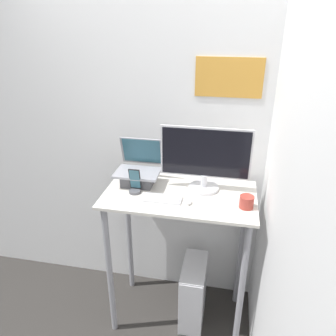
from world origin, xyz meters
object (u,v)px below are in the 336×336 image
at_px(laptop, 138,173).
at_px(computer_tower, 193,292).
at_px(cell_phone, 135,185).
at_px(keyboard, 162,199).
at_px(mouse, 189,202).
at_px(monitor, 205,160).

xyz_separation_m(laptop, computer_tower, (0.43, -0.10, -0.94)).
distance_m(cell_phone, computer_tower, 1.00).
distance_m(keyboard, computer_tower, 0.89).
height_order(mouse, cell_phone, cell_phone).
relative_size(monitor, mouse, 11.41).
xyz_separation_m(keyboard, mouse, (0.18, -0.02, 0.00)).
distance_m(mouse, cell_phone, 0.39).
relative_size(laptop, keyboard, 1.23).
height_order(monitor, cell_phone, monitor).
relative_size(monitor, cell_phone, 3.45).
bearing_deg(mouse, laptop, 151.65).
bearing_deg(monitor, laptop, -179.41).
relative_size(monitor, keyboard, 2.39).
bearing_deg(mouse, monitor, 71.89).
bearing_deg(computer_tower, laptop, 167.32).
xyz_separation_m(monitor, keyboard, (-0.25, -0.20, -0.21)).
height_order(laptop, keyboard, laptop).
height_order(laptop, cell_phone, laptop).
relative_size(mouse, computer_tower, 0.10).
xyz_separation_m(keyboard, cell_phone, (-0.20, 0.06, 0.04)).
height_order(laptop, computer_tower, laptop).
height_order(monitor, keyboard, monitor).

